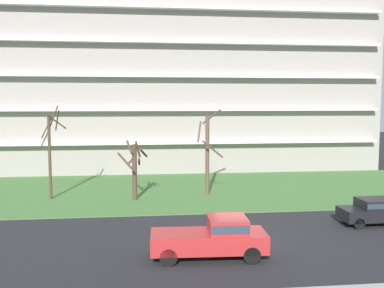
{
  "coord_description": "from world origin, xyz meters",
  "views": [
    {
      "loc": [
        -4.99,
        -21.85,
        7.32
      ],
      "look_at": [
        -1.77,
        6.0,
        4.64
      ],
      "focal_mm": 41.08,
      "sensor_mm": 36.0,
      "label": 1
    }
  ],
  "objects": [
    {
      "name": "tree_center",
      "position": [
        0.12,
        11.83,
        3.41
      ],
      "size": [
        2.04,
        2.34,
        6.79
      ],
      "color": "brown",
      "rests_on": "ground"
    },
    {
      "name": "sedan_black_center_left",
      "position": [
        9.0,
        2.5,
        0.87
      ],
      "size": [
        4.42,
        1.85,
        1.57
      ],
      "rotation": [
        0.0,
        0.0,
        3.15
      ],
      "color": "black",
      "rests_on": "ground"
    },
    {
      "name": "ground",
      "position": [
        0.0,
        0.0,
        0.0
      ],
      "size": [
        160.0,
        160.0,
        0.0
      ],
      "primitive_type": "plane",
      "color": "#232326"
    },
    {
      "name": "tree_left",
      "position": [
        -5.54,
        10.58,
        2.47
      ],
      "size": [
        2.27,
        1.87,
        4.52
      ],
      "color": "#4C3828",
      "rests_on": "ground"
    },
    {
      "name": "apartment_building",
      "position": [
        0.0,
        28.62,
        9.87
      ],
      "size": [
        40.31,
        14.2,
        19.74
      ],
      "color": "#9E938C",
      "rests_on": "ground"
    },
    {
      "name": "pickup_red_near_left",
      "position": [
        -1.68,
        -2.01,
        1.02
      ],
      "size": [
        5.48,
        2.24,
        1.95
      ],
      "rotation": [
        0.0,
        0.0,
        -0.04
      ],
      "color": "#B22828",
      "rests_on": "ground"
    },
    {
      "name": "tree_far_left",
      "position": [
        -11.77,
        11.7,
        3.76
      ],
      "size": [
        1.89,
        2.12,
        7.07
      ],
      "color": "#4C3828",
      "rests_on": "ground"
    },
    {
      "name": "grass_lawn_strip",
      "position": [
        0.0,
        14.0,
        0.04
      ],
      "size": [
        80.0,
        16.0,
        0.08
      ],
      "primitive_type": "cube",
      "color": "#477238",
      "rests_on": "ground"
    }
  ]
}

